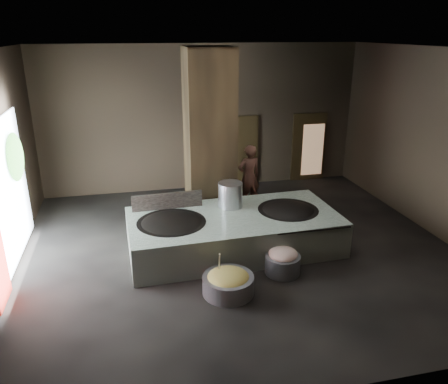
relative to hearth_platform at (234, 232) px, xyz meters
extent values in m
cube|color=black|center=(0.11, -0.07, -0.47)|extent=(10.00, 9.00, 0.10)
cube|color=black|center=(0.11, -0.07, 4.13)|extent=(10.00, 9.00, 0.10)
cube|color=black|center=(0.11, 4.48, 1.83)|extent=(10.00, 0.10, 4.50)
cube|color=black|center=(0.11, -4.62, 1.83)|extent=(10.00, 0.10, 4.50)
cube|color=black|center=(5.16, -0.07, 1.83)|extent=(0.10, 9.00, 4.50)
cube|color=black|center=(-0.19, 1.83, 1.83)|extent=(1.20, 1.20, 4.50)
cube|color=silver|center=(0.00, 0.00, 0.00)|extent=(4.90, 2.46, 0.84)
cube|color=black|center=(0.00, 0.00, 0.40)|extent=(4.72, 2.27, 0.03)
ellipsoid|color=black|center=(-1.45, -0.05, 0.33)|extent=(1.52, 1.52, 0.42)
cylinder|color=black|center=(-1.45, -0.05, 0.40)|extent=(1.55, 1.55, 0.05)
ellipsoid|color=black|center=(1.35, 0.05, 0.33)|extent=(1.42, 1.42, 0.40)
cylinder|color=black|center=(1.35, 0.05, 0.40)|extent=(1.45, 1.45, 0.05)
cylinder|color=#B9BBC2|center=(0.05, 0.55, 0.71)|extent=(0.59, 0.59, 0.63)
cube|color=black|center=(-1.45, 0.75, 0.61)|extent=(1.68, 0.12, 0.42)
imported|color=brown|center=(1.05, 2.40, 0.51)|extent=(0.74, 0.54, 1.85)
cylinder|color=gray|center=(-0.56, -1.81, -0.23)|extent=(1.25, 1.25, 0.37)
ellipsoid|color=#97B457|center=(-0.56, -1.81, -0.07)|extent=(0.83, 0.83, 0.26)
cylinder|color=#B9BBC2|center=(-0.71, -1.66, 0.13)|extent=(0.09, 0.40, 0.72)
cylinder|color=gray|center=(0.74, -1.33, -0.22)|extent=(0.81, 0.81, 0.41)
ellipsoid|color=tan|center=(0.74, -1.33, 0.03)|extent=(0.62, 0.62, 0.24)
cube|color=black|center=(1.31, 4.38, 0.68)|extent=(1.18, 0.08, 2.38)
cube|color=#8C6647|center=(1.38, 4.61, 0.63)|extent=(0.74, 0.04, 1.76)
cube|color=black|center=(3.71, 4.38, 0.68)|extent=(1.18, 0.08, 2.38)
cube|color=#8C6647|center=(3.84, 4.33, 0.63)|extent=(0.74, 0.04, 1.75)
cube|color=white|center=(-4.84, 0.13, 1.18)|extent=(0.04, 4.20, 3.10)
ellipsoid|color=#194714|center=(-4.74, 1.23, 1.78)|extent=(0.28, 1.10, 1.10)
camera|label=1|loc=(-2.29, -8.97, 4.45)|focal=35.00mm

